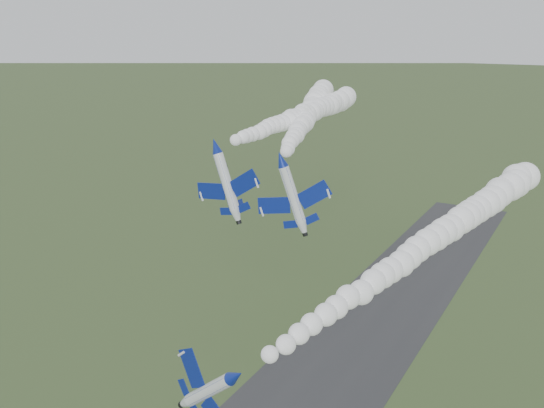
{
  "coord_description": "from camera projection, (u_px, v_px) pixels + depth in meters",
  "views": [
    {
      "loc": [
        38.35,
        -51.36,
        61.48
      ],
      "look_at": [
        -0.26,
        17.55,
        37.99
      ],
      "focal_mm": 40.0,
      "sensor_mm": 36.0,
      "label": 1
    }
  ],
  "objects": [
    {
      "name": "runway",
      "position": [
        309.0,
        399.0,
        103.52
      ],
      "size": [
        24.0,
        260.0,
        0.04
      ],
      "primitive_type": "cube",
      "color": "#313033",
      "rests_on": "ground"
    },
    {
      "name": "smoke_trail_jet_pair_left",
      "position": [
        302.0,
        115.0,
        113.16
      ],
      "size": [
        5.19,
        53.54,
        4.59
      ],
      "primitive_type": null,
      "rotation": [
        0.0,
        0.0,
        0.01
      ],
      "color": "white"
    },
    {
      "name": "jet_pair_right",
      "position": [
        281.0,
        159.0,
        81.82
      ],
      "size": [
        9.97,
        12.04,
        4.01
      ],
      "rotation": [
        0.0,
        -0.31,
        0.37
      ],
      "color": "white"
    },
    {
      "name": "smoke_trail_jet_pair_right",
      "position": [
        309.0,
        114.0,
        116.52
      ],
      "size": [
        29.46,
        65.11,
        5.07
      ],
      "primitive_type": null,
      "rotation": [
        0.0,
        0.0,
        0.37
      ],
      "color": "white"
    },
    {
      "name": "jet_pair_left",
      "position": [
        215.0,
        146.0,
        87.51
      ],
      "size": [
        10.27,
        13.03,
        4.28
      ],
      "rotation": [
        0.0,
        -0.33,
        0.01
      ],
      "color": "white"
    },
    {
      "name": "smoke_trail_jet_lead",
      "position": [
        431.0,
        241.0,
        82.91
      ],
      "size": [
        17.64,
        70.66,
        5.05
      ],
      "primitive_type": null,
      "rotation": [
        0.0,
        0.0,
        -0.18
      ],
      "color": "white"
    },
    {
      "name": "jet_lead",
      "position": [
        235.0,
        376.0,
        56.56
      ],
      "size": [
        6.43,
        11.49,
        7.34
      ],
      "rotation": [
        0.0,
        0.88,
        -0.18
      ],
      "color": "white"
    }
  ]
}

